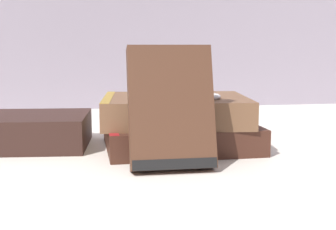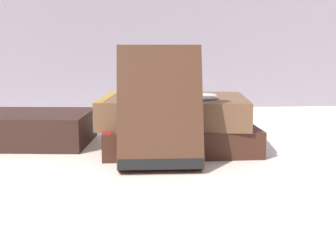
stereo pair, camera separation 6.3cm
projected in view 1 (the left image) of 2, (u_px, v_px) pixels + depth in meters
ground_plane at (144, 151)px, 0.64m from camera, size 3.00×3.00×0.00m
book_flat_bottom at (176, 136)px, 0.66m from camera, size 0.21×0.17×0.04m
book_flat_top at (172, 110)px, 0.66m from camera, size 0.21×0.17×0.04m
book_side_left at (4, 131)px, 0.67m from camera, size 0.24×0.15×0.05m
book_leaning_front at (171, 112)px, 0.54m from camera, size 0.10×0.06×0.15m
pocket_watch at (202, 96)px, 0.64m from camera, size 0.05×0.05×0.01m
reading_glasses at (132, 128)px, 0.81m from camera, size 0.09×0.05×0.00m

